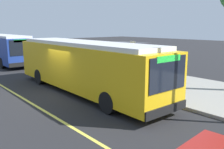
# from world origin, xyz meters

# --- Properties ---
(ground_plane) EXTENTS (120.00, 120.00, 0.00)m
(ground_plane) POSITION_xyz_m (0.00, 0.00, 0.00)
(ground_plane) COLOR #232326
(sidewalk_curb) EXTENTS (44.00, 6.40, 0.15)m
(sidewalk_curb) POSITION_xyz_m (0.00, 6.00, 0.07)
(sidewalk_curb) COLOR gray
(sidewalk_curb) RESTS_ON ground_plane
(lane_stripe_center) EXTENTS (36.00, 0.14, 0.01)m
(lane_stripe_center) POSITION_xyz_m (0.00, -2.20, 0.00)
(lane_stripe_center) COLOR #E0D64C
(lane_stripe_center) RESTS_ON ground_plane
(transit_bus_main) EXTENTS (12.03, 2.73, 2.95)m
(transit_bus_main) POSITION_xyz_m (0.53, 1.01, 1.62)
(transit_bus_main) COLOR gold
(transit_bus_main) RESTS_ON ground_plane
(transit_bus_second) EXTENTS (11.31, 2.62, 2.95)m
(transit_bus_second) POSITION_xyz_m (-14.63, 1.09, 1.62)
(transit_bus_second) COLOR navy
(transit_bus_second) RESTS_ON ground_plane
(bus_shelter) EXTENTS (2.90, 1.60, 2.48)m
(bus_shelter) POSITION_xyz_m (-1.06, 6.24, 1.92)
(bus_shelter) COLOR #333338
(bus_shelter) RESTS_ON sidewalk_curb
(waiting_bench) EXTENTS (1.60, 0.48, 0.95)m
(waiting_bench) POSITION_xyz_m (-0.59, 6.29, 0.63)
(waiting_bench) COLOR brown
(waiting_bench) RESTS_ON sidewalk_curb
(route_sign_post) EXTENTS (0.44, 0.08, 2.80)m
(route_sign_post) POSITION_xyz_m (1.79, 3.75, 1.96)
(route_sign_post) COLOR #333338
(route_sign_post) RESTS_ON sidewalk_curb
(pedestrian_commuter) EXTENTS (0.24, 0.40, 1.69)m
(pedestrian_commuter) POSITION_xyz_m (-3.04, 4.79, 1.12)
(pedestrian_commuter) COLOR #282D47
(pedestrian_commuter) RESTS_ON sidewalk_curb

